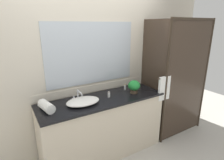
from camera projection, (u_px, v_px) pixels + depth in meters
ground_plane at (104, 152)px, 2.82m from camera, size 8.00×8.00×0.00m
wall_back_with_mirror at (92, 66)px, 2.72m from camera, size 4.40×0.06×2.60m
vanity_cabinet at (103, 126)px, 2.70m from camera, size 1.80×0.58×0.90m
shower_enclosure at (176, 80)px, 3.00m from camera, size 1.20×0.59×2.00m
sink_basin at (83, 101)px, 2.38m from camera, size 0.45×0.31×0.07m
faucet at (78, 96)px, 2.52m from camera, size 0.17×0.15×0.14m
potted_plant at (134, 86)px, 2.74m from camera, size 0.18×0.18×0.20m
amenity_bottle_lotion at (109, 95)px, 2.60m from camera, size 0.03×0.03×0.08m
amenity_bottle_body_wash at (125, 87)px, 2.90m from camera, size 0.03×0.03×0.09m
rolled_towel_near_edge at (46, 106)px, 2.18m from camera, size 0.16×0.28×0.12m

